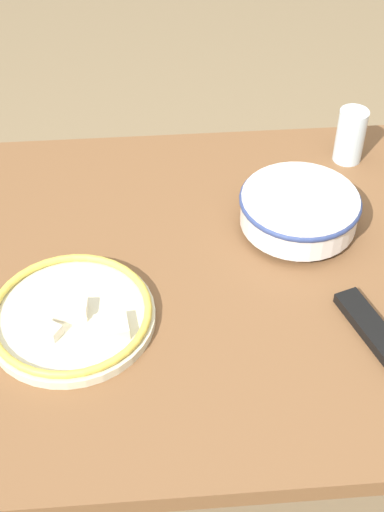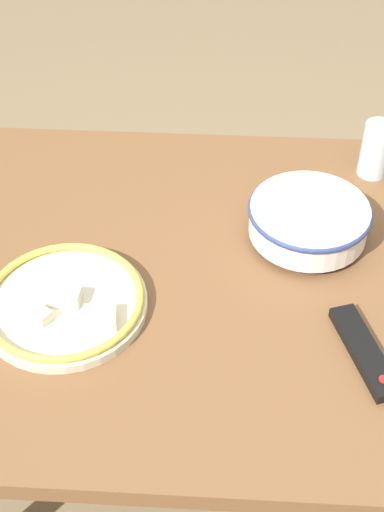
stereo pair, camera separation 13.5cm
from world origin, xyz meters
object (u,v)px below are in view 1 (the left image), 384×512
tv_remote (375,332)px  drinking_glass (350,136)px  noodle_bowl (299,209)px  food_plate (72,315)px

tv_remote → drinking_glass: bearing=-116.8°
noodle_bowl → drinking_glass: 0.28m
food_plate → tv_remote: 0.54m
tv_remote → drinking_glass: (-0.08, -0.52, 0.05)m
noodle_bowl → drinking_glass: drinking_glass is taller
tv_remote → noodle_bowl: bearing=-93.2°
noodle_bowl → food_plate: bearing=26.2°
food_plate → drinking_glass: (-0.61, -0.45, 0.05)m
food_plate → drinking_glass: bearing=-143.7°
food_plate → drinking_glass: size_ratio=2.39×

